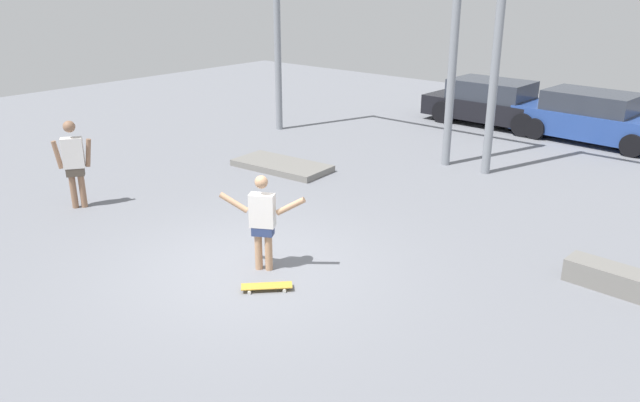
# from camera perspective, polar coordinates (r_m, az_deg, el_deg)

# --- Properties ---
(ground_plane) EXTENTS (36.00, 36.00, 0.00)m
(ground_plane) POSITION_cam_1_polar(r_m,az_deg,el_deg) (10.21, -6.38, -6.03)
(ground_plane) COLOR slate
(skateboarder) EXTENTS (1.24, 0.78, 1.58)m
(skateboarder) POSITION_cam_1_polar(r_m,az_deg,el_deg) (9.77, -5.28, -1.61)
(skateboarder) COLOR tan
(skateboarder) RESTS_ON ground_plane
(skateboard) EXTENTS (0.68, 0.70, 0.08)m
(skateboard) POSITION_cam_1_polar(r_m,az_deg,el_deg) (9.47, -4.90, -7.77)
(skateboard) COLOR gold
(skateboard) RESTS_ON ground_plane
(grind_box) EXTENTS (1.99, 0.56, 0.35)m
(grind_box) POSITION_cam_1_polar(r_m,az_deg,el_deg) (10.31, 26.81, -6.86)
(grind_box) COLOR slate
(grind_box) RESTS_ON ground_plane
(manual_pad) EXTENTS (2.47, 1.31, 0.15)m
(manual_pad) POSITION_cam_1_polar(r_m,az_deg,el_deg) (15.19, -3.51, 3.25)
(manual_pad) COLOR slate
(manual_pad) RESTS_ON ground_plane
(parked_car_black) EXTENTS (4.36, 1.95, 1.37)m
(parked_car_black) POSITION_cam_1_polar(r_m,az_deg,el_deg) (20.36, 15.59, 8.59)
(parked_car_black) COLOR black
(parked_car_black) RESTS_ON ground_plane
(parked_car_blue) EXTENTS (4.40, 2.08, 1.39)m
(parked_car_blue) POSITION_cam_1_polar(r_m,az_deg,el_deg) (19.15, 23.75, 6.95)
(parked_car_blue) COLOR #284793
(parked_car_blue) RESTS_ON ground_plane
(bystander) EXTENTS (0.49, 0.67, 1.79)m
(bystander) POSITION_cam_1_polar(r_m,az_deg,el_deg) (13.29, -21.59, 3.48)
(bystander) COLOR #8C664C
(bystander) RESTS_ON ground_plane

